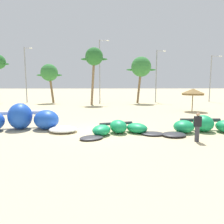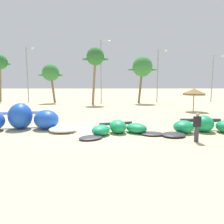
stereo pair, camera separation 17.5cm
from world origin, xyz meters
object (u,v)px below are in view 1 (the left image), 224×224
(kite_left, at_px, (19,120))
(person_near_kites, at_px, (23,113))
(palm_center_left, at_px, (141,67))
(person_by_umbrellas, at_px, (197,127))
(beach_umbrella_middle, at_px, (193,92))
(lamppost_west, at_px, (26,72))
(palm_left_of_gap, at_px, (94,58))
(lamppost_east_center, at_px, (157,73))
(palm_left, at_px, (49,73))
(lamppost_west_center, at_px, (100,68))
(kite_center, at_px, (205,126))
(kite_left_of_center, at_px, (120,129))
(lamppost_east, at_px, (212,76))

(kite_left, relative_size, person_near_kites, 4.96)
(person_near_kites, xyz_separation_m, palm_center_left, (12.53, 17.24, 5.04))
(person_by_umbrellas, bearing_deg, beach_umbrella_middle, 68.62)
(beach_umbrella_middle, xyz_separation_m, person_near_kites, (-16.81, -6.55, -1.44))
(kite_left, relative_size, lamppost_west, 0.87)
(person_by_umbrellas, distance_m, palm_left_of_gap, 23.15)
(person_near_kites, xyz_separation_m, lamppost_west, (-6.66, 18.91, 4.30))
(person_by_umbrellas, xyz_separation_m, lamppost_west, (-18.50, 25.05, 4.30))
(palm_center_left, distance_m, lamppost_east_center, 3.41)
(palm_left, distance_m, lamppost_east_center, 18.07)
(beach_umbrella_middle, height_order, palm_left_of_gap, palm_left_of_gap)
(beach_umbrella_middle, xyz_separation_m, palm_left_of_gap, (-11.78, 8.53, 4.82))
(person_near_kites, bearing_deg, palm_left, 98.05)
(palm_left, relative_size, lamppost_west_center, 0.59)
(kite_center, relative_size, lamppost_west_center, 0.59)
(beach_umbrella_middle, relative_size, lamppost_west, 0.29)
(palm_left_of_gap, xyz_separation_m, lamppost_west_center, (0.77, 6.10, -1.05))
(kite_left, height_order, person_near_kites, kite_left)
(kite_left_of_center, xyz_separation_m, palm_left, (-10.24, 22.27, 4.61))
(beach_umbrella_middle, distance_m, palm_center_left, 12.06)
(kite_left, distance_m, lamppost_west, 23.60)
(kite_left_of_center, bearing_deg, beach_umbrella_middle, 49.78)
(kite_left, bearing_deg, palm_left_of_gap, 77.09)
(palm_center_left, bearing_deg, palm_left, 177.00)
(kite_center, height_order, palm_center_left, palm_center_left)
(beach_umbrella_middle, bearing_deg, palm_center_left, 111.80)
(kite_center, bearing_deg, palm_left_of_gap, 113.50)
(lamppost_east, bearing_deg, lamppost_west_center, 175.13)
(kite_center, distance_m, lamppost_west_center, 26.89)
(lamppost_east_center, relative_size, lamppost_east, 1.09)
(kite_left, bearing_deg, lamppost_west_center, 78.52)
(kite_center, xyz_separation_m, lamppost_east, (12.07, 23.52, 4.18))
(palm_left, bearing_deg, kite_center, -54.23)
(kite_left_of_center, distance_m, person_near_kites, 8.79)
(palm_left_of_gap, xyz_separation_m, lamppost_west, (-11.69, 3.83, -1.96))
(kite_center, bearing_deg, beach_umbrella_middle, 71.77)
(palm_left, xyz_separation_m, palm_left_of_gap, (7.58, -2.96, 2.15))
(palm_center_left, xyz_separation_m, lamppost_west, (-19.19, 1.67, -0.74))
(lamppost_east_center, height_order, lamppost_east, lamppost_east_center)
(lamppost_east_center, bearing_deg, beach_umbrella_middle, -83.85)
(kite_left, bearing_deg, kite_left_of_center, -10.23)
(lamppost_east, bearing_deg, beach_umbrella_middle, -123.54)
(person_near_kites, xyz_separation_m, palm_left_of_gap, (5.03, 15.08, 6.26))
(beach_umbrella_middle, xyz_separation_m, person_by_umbrellas, (-4.97, -12.69, -1.44))
(palm_left_of_gap, xyz_separation_m, lamppost_east, (20.37, 4.43, -2.49))
(kite_center, relative_size, palm_left, 1.01)
(kite_left, relative_size, lamppost_west_center, 0.73)
(kite_left_of_center, xyz_separation_m, person_near_kites, (-7.69, 4.24, 0.49))
(person_by_umbrellas, bearing_deg, lamppost_west, 126.45)
(person_near_kites, height_order, palm_left_of_gap, palm_left_of_gap)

